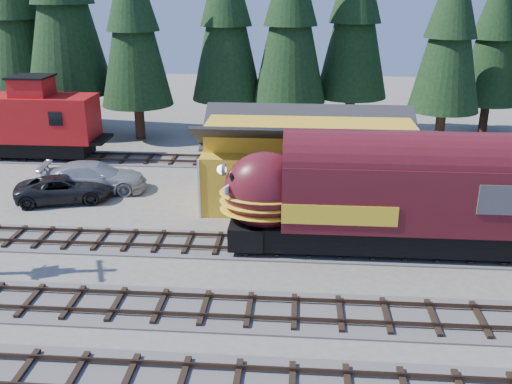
# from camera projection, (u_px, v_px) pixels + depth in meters

# --- Properties ---
(ground) EXTENTS (120.00, 120.00, 0.00)m
(ground) POSITION_uv_depth(u_px,v_px,m) (309.00, 289.00, 24.41)
(ground) COLOR #6B665B
(ground) RESTS_ON ground
(track_spur) EXTENTS (32.00, 3.20, 0.33)m
(track_spur) POSITION_uv_depth(u_px,v_px,m) (171.00, 160.00, 41.96)
(track_spur) COLOR #4C4947
(track_spur) RESTS_ON ground
(depot) EXTENTS (12.80, 7.00, 5.30)m
(depot) POSITION_uv_depth(u_px,v_px,m) (309.00, 154.00, 33.21)
(depot) COLOR gold
(depot) RESTS_ON ground
(conifer_backdrop) EXTENTS (78.97, 22.00, 17.08)m
(conifer_backdrop) POSITION_uv_depth(u_px,v_px,m) (396.00, 15.00, 43.49)
(conifer_backdrop) COLOR black
(conifer_backdrop) RESTS_ON ground
(locomotive) EXTENTS (16.80, 3.34, 4.57)m
(locomotive) POSITION_uv_depth(u_px,v_px,m) (390.00, 201.00, 26.96)
(locomotive) COLOR black
(locomotive) RESTS_ON ground
(caboose) EXTENTS (10.91, 3.16, 5.67)m
(caboose) POSITION_uv_depth(u_px,v_px,m) (23.00, 121.00, 41.81)
(caboose) COLOR black
(caboose) RESTS_ON ground
(pickup_truck_a) EXTENTS (6.08, 4.02, 1.55)m
(pickup_truck_a) POSITION_uv_depth(u_px,v_px,m) (64.00, 189.00, 34.05)
(pickup_truck_a) COLOR black
(pickup_truck_a) RESTS_ON ground
(pickup_truck_b) EXTENTS (6.69, 3.39, 1.86)m
(pickup_truck_b) POSITION_uv_depth(u_px,v_px,m) (94.00, 177.00, 35.59)
(pickup_truck_b) COLOR #AEB2B6
(pickup_truck_b) RESTS_ON ground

